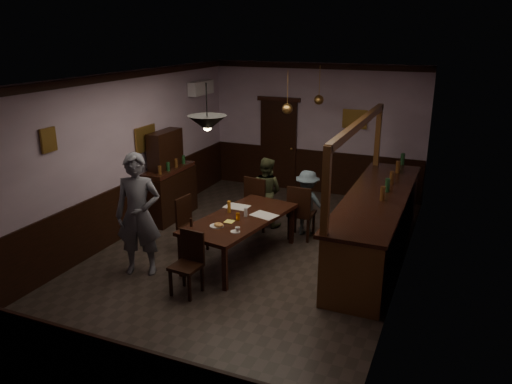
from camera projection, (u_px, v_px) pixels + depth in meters
The scene contains 31 objects.
room at pixel (245, 173), 8.03m from camera, with size 5.01×8.01×3.01m.
dining_table at pixel (240, 221), 8.25m from camera, with size 1.35×2.34×0.75m.
chair_far_left at pixel (258, 201), 9.53m from camera, with size 0.53×0.53×1.06m.
chair_far_right at pixel (300, 210), 9.07m from camera, with size 0.45×0.45×1.03m.
chair_near at pixel (189, 260), 7.25m from camera, with size 0.44×0.44×0.93m.
chair_side at pixel (189, 222), 8.61m from camera, with size 0.46×0.46×0.97m.
person_standing at pixel (138, 215), 7.70m from camera, with size 0.71×0.47×1.95m, color slate.
person_seated_left at pixel (266, 192), 9.73m from camera, with size 0.67×0.52×1.37m, color #3C4127.
person_seated_right at pixel (307, 203), 9.29m from camera, with size 0.80×0.46×1.24m, color #4D616F.
newspaper_left at pixel (237, 207), 8.70m from camera, with size 0.42×0.30×0.01m, color silver.
newspaper_right at pixel (264, 215), 8.30m from camera, with size 0.42×0.30×0.01m, color silver.
napkin at pixel (229, 221), 8.04m from camera, with size 0.15×0.15×0.00m, color #F7F05B.
saucer at pixel (235, 232), 7.62m from camera, with size 0.15×0.15×0.01m, color white.
coffee_cup at pixel (237, 229), 7.60m from camera, with size 0.08×0.08×0.07m, color white.
pastry_plate at pixel (217, 226), 7.84m from camera, with size 0.22×0.22×0.01m, color white.
pastry_ring_a at pixel (218, 225), 7.82m from camera, with size 0.13×0.13×0.04m, color #C68C47.
pastry_ring_b at pixel (219, 225), 7.80m from camera, with size 0.13×0.13×0.04m, color #C68C47.
soda_can at pixel (238, 216), 8.09m from camera, with size 0.07×0.07×0.12m, color orange.
beer_glass at pixel (229, 207), 8.41m from camera, with size 0.06×0.06×0.20m, color #BF721E.
water_glass at pixel (246, 212), 8.24m from camera, with size 0.06×0.06×0.15m, color silver.
pepper_mill at pixel (191, 222), 7.82m from camera, with size 0.04×0.04×0.14m, color black.
sideboard at pixel (169, 184), 10.09m from camera, with size 0.49×1.36×1.80m.
bar_counter at pixel (376, 224), 8.39m from camera, with size 0.96×4.14×2.32m.
door_back at pixel (278, 145), 11.96m from camera, with size 0.90×0.06×2.10m, color black.
ac_unit at pixel (201, 88), 11.16m from camera, with size 0.20×0.85×0.30m.
picture_left_small at pixel (48, 140), 7.34m from camera, with size 0.04×0.28×0.36m.
picture_left_large at pixel (146, 139), 9.58m from camera, with size 0.04×0.62×0.48m.
picture_back at pixel (355, 119), 11.07m from camera, with size 0.55×0.04×0.42m.
pendant_iron at pixel (207, 123), 7.07m from camera, with size 0.56×0.56×0.68m.
pendant_brass_mid at pixel (287, 109), 9.23m from camera, with size 0.20×0.20×0.81m.
pendant_brass_far at pixel (319, 100), 10.39m from camera, with size 0.20×0.20×0.81m.
Camera 1 is at (3.17, -7.05, 3.71)m, focal length 35.00 mm.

